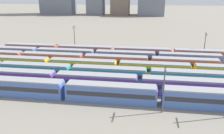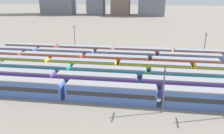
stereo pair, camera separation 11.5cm
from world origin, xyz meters
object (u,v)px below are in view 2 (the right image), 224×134
(train_track_3, at_px, (118,68))
(train_track_6, at_px, (173,54))
(train_track_2, at_px, (109,74))
(train_track_4, at_px, (84,60))
(catenary_pole_1, at_px, (205,44))
(train_track_5, at_px, (95,56))
(catenary_pole_0, at_px, (164,87))
(catenary_pole_3, at_px, (75,38))
(train_track_1, at_px, (56,80))
(train_track_0, at_px, (111,93))

(train_track_3, bearing_deg, train_track_6, 45.11)
(train_track_3, xyz_separation_m, train_track_6, (15.54, 15.60, 0.00))
(train_track_2, xyz_separation_m, train_track_4, (-9.07, 10.40, 0.00))
(catenary_pole_1, bearing_deg, train_track_5, -166.18)
(train_track_3, xyz_separation_m, catenary_pole_0, (10.42, -18.57, 3.21))
(catenary_pole_1, xyz_separation_m, catenary_pole_3, (-42.98, -0.04, 0.65))
(train_track_3, xyz_separation_m, train_track_5, (-8.49, 10.40, 0.00))
(train_track_2, height_order, catenary_pole_3, catenary_pole_3)
(train_track_3, relative_size, train_track_4, 1.00)
(train_track_6, bearing_deg, catenary_pole_0, -98.51)
(train_track_5, bearing_deg, train_track_1, -102.08)
(train_track_0, xyz_separation_m, catenary_pole_3, (-17.84, 34.37, 3.57))
(train_track_4, xyz_separation_m, catenary_pole_1, (36.31, 13.61, 2.92))
(train_track_5, xyz_separation_m, catenary_pole_3, (-8.80, 8.37, 3.57))
(train_track_1, height_order, train_track_2, same)
(catenary_pole_1, distance_m, catenary_pole_3, 42.99)
(train_track_0, bearing_deg, train_track_4, 118.24)
(train_track_0, xyz_separation_m, train_track_6, (14.98, 31.20, 0.00))
(train_track_5, distance_m, catenary_pole_0, 34.74)
(train_track_2, distance_m, catenary_pole_3, 28.90)
(train_track_3, height_order, catenary_pole_0, catenary_pole_0)
(train_track_4, height_order, train_track_5, same)
(train_track_6, bearing_deg, catenary_pole_3, 174.48)
(train_track_4, relative_size, catenary_pole_3, 7.58)
(train_track_2, height_order, catenary_pole_1, catenary_pole_1)
(train_track_0, distance_m, catenary_pole_3, 38.89)
(train_track_0, xyz_separation_m, train_track_5, (-9.04, 26.00, 0.00))
(train_track_2, relative_size, catenary_pole_3, 9.49)
(train_track_1, bearing_deg, catenary_pole_1, 37.09)
(train_track_0, relative_size, train_track_4, 1.25)
(train_track_2, relative_size, train_track_6, 0.83)
(train_track_2, xyz_separation_m, train_track_3, (1.54, 5.20, 0.00))
(train_track_6, bearing_deg, train_track_3, -134.89)
(train_track_2, height_order, train_track_3, same)
(train_track_2, bearing_deg, train_track_1, -155.48)
(train_track_3, xyz_separation_m, catenary_pole_1, (25.70, 18.81, 2.92))
(train_track_5, relative_size, train_track_6, 0.66)
(catenary_pole_0, bearing_deg, train_track_6, 81.49)
(catenary_pole_3, bearing_deg, train_track_3, -47.36)
(train_track_3, height_order, train_track_5, same)
(train_track_2, distance_m, train_track_6, 26.91)
(train_track_3, bearing_deg, train_track_4, 153.89)
(train_track_1, relative_size, train_track_2, 0.80)
(train_track_3, bearing_deg, catenary_pole_1, 36.20)
(train_track_5, bearing_deg, catenary_pole_3, 136.43)
(train_track_0, bearing_deg, train_track_6, 64.35)
(train_track_1, relative_size, catenary_pole_1, 8.68)
(train_track_5, xyz_separation_m, catenary_pole_1, (34.18, 8.41, 2.92))
(train_track_2, distance_m, catenary_pole_0, 18.23)
(train_track_1, distance_m, train_track_5, 21.27)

